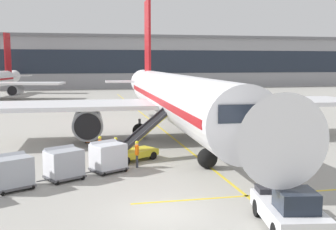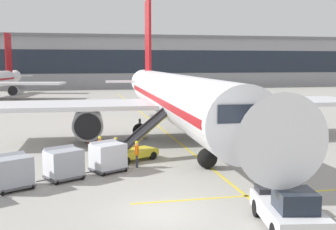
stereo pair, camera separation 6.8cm
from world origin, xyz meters
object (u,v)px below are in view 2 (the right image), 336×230
(baggage_cart_lead, at_px, (108,156))
(safety_cone_engine_keepout, at_px, (89,139))
(ground_crew_marshaller, at_px, (116,148))
(ground_crew_by_loader, at_px, (137,152))
(baggage_cart_third, at_px, (11,171))
(parked_airplane, at_px, (175,98))
(pushback_tug, at_px, (289,209))
(belt_loader, at_px, (135,147))
(ground_crew_by_carts, at_px, (100,147))
(baggage_cart_second, at_px, (63,163))

(baggage_cart_lead, distance_m, safety_cone_engine_keepout, 10.04)
(baggage_cart_lead, height_order, ground_crew_marshaller, baggage_cart_lead)
(baggage_cart_lead, relative_size, ground_crew_marshaller, 1.59)
(ground_crew_by_loader, relative_size, ground_crew_marshaller, 1.00)
(baggage_cart_third, height_order, ground_crew_by_loader, baggage_cart_third)
(ground_crew_marshaller, bearing_deg, parked_airplane, 53.48)
(parked_airplane, bearing_deg, ground_crew_by_loader, -116.00)
(baggage_cart_third, distance_m, pushback_tug, 14.38)
(belt_loader, relative_size, ground_crew_by_carts, 2.86)
(baggage_cart_lead, xyz_separation_m, baggage_cart_third, (-5.29, -2.65, 0.00))
(parked_airplane, distance_m, pushback_tug, 21.27)
(belt_loader, distance_m, baggage_cart_third, 9.22)
(ground_crew_marshaller, bearing_deg, ground_crew_by_carts, 145.92)
(parked_airplane, relative_size, baggage_cart_second, 15.97)
(ground_crew_marshaller, bearing_deg, pushback_tug, -65.61)
(ground_crew_by_loader, xyz_separation_m, safety_cone_engine_keepout, (-2.88, 9.26, -0.67))
(parked_airplane, height_order, belt_loader, parked_airplane)
(belt_loader, distance_m, baggage_cart_second, 6.28)
(ground_crew_by_carts, bearing_deg, belt_loader, -5.41)
(pushback_tug, relative_size, ground_crew_marshaller, 2.68)
(baggage_cart_third, bearing_deg, parked_airplane, 47.53)
(ground_crew_by_carts, bearing_deg, baggage_cart_second, -118.16)
(baggage_cart_second, height_order, safety_cone_engine_keepout, baggage_cart_second)
(pushback_tug, height_order, ground_crew_by_carts, pushback_tug)
(belt_loader, distance_m, baggage_cart_lead, 3.53)
(pushback_tug, distance_m, ground_crew_marshaller, 14.34)
(pushback_tug, distance_m, safety_cone_engine_keepout, 22.02)
(baggage_cart_lead, relative_size, ground_crew_by_carts, 1.59)
(baggage_cart_second, height_order, pushback_tug, baggage_cart_second)
(baggage_cart_lead, bearing_deg, pushback_tug, -58.20)
(parked_airplane, distance_m, baggage_cart_second, 15.15)
(parked_airplane, bearing_deg, baggage_cart_third, -132.47)
(pushback_tug, bearing_deg, baggage_cart_lead, 121.80)
(ground_crew_by_carts, bearing_deg, ground_crew_by_loader, -46.30)
(pushback_tug, bearing_deg, ground_crew_by_carts, 116.78)
(baggage_cart_second, bearing_deg, pushback_tug, -45.46)
(belt_loader, height_order, ground_crew_marshaller, belt_loader)
(baggage_cart_second, bearing_deg, safety_cone_engine_keepout, 81.50)
(baggage_cart_lead, distance_m, pushback_tug, 12.58)
(ground_crew_marshaller, distance_m, safety_cone_engine_keepout, 7.81)
(ground_crew_by_loader, height_order, ground_crew_by_carts, same)
(ground_crew_by_loader, distance_m, ground_crew_marshaller, 2.06)
(baggage_cart_second, xyz_separation_m, baggage_cart_third, (-2.66, -1.37, 0.00))
(belt_loader, relative_size, pushback_tug, 1.07)
(ground_crew_by_carts, bearing_deg, safety_cone_engine_keepout, 95.29)
(belt_loader, xyz_separation_m, baggage_cart_second, (-4.75, -4.11, 0.08))
(baggage_cart_lead, bearing_deg, ground_crew_by_loader, 20.37)
(baggage_cart_lead, bearing_deg, ground_crew_marshaller, 73.42)
(parked_airplane, distance_m, ground_crew_by_loader, 11.09)
(ground_crew_marshaller, bearing_deg, safety_cone_engine_keepout, 102.29)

